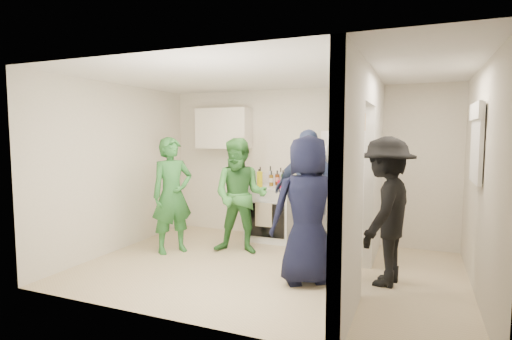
{
  "coord_description": "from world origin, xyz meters",
  "views": [
    {
      "loc": [
        1.79,
        -4.75,
        1.76
      ],
      "look_at": [
        -0.32,
        0.4,
        1.25
      ],
      "focal_mm": 28.0,
      "sensor_mm": 36.0,
      "label": 1
    }
  ],
  "objects": [
    {
      "name": "fridge",
      "position": [
        0.83,
        1.34,
        0.9
      ],
      "size": [
        0.74,
        0.72,
        1.8
      ],
      "primitive_type": "cube",
      "color": "white",
      "rests_on": "floor"
    },
    {
      "name": "partition_header",
      "position": [
        1.2,
        0.0,
        2.3
      ],
      "size": [
        0.12,
        1.0,
        0.4
      ],
      "primitive_type": "cube",
      "color": "silver",
      "rests_on": "partition_pier_back"
    },
    {
      "name": "person_green_left",
      "position": [
        -1.57,
        0.17,
        0.85
      ],
      "size": [
        0.69,
        0.74,
        1.71
      ],
      "primitive_type": "imported",
      "rotation": [
        0.0,
        0.0,
        0.97
      ],
      "color": "#307835",
      "rests_on": "floor"
    },
    {
      "name": "person_denim",
      "position": [
        0.32,
        0.77,
        0.91
      ],
      "size": [
        1.14,
        0.66,
        1.82
      ],
      "primitive_type": "imported",
      "rotation": [
        0.0,
        0.0,
        -0.21
      ],
      "color": "#374279",
      "rests_on": "floor"
    },
    {
      "name": "nook_valance",
      "position": [
        2.34,
        0.2,
        2.0
      ],
      "size": [
        0.04,
        0.82,
        0.18
      ],
      "primitive_type": "cube",
      "color": "white",
      "rests_on": "wall_right"
    },
    {
      "name": "bottle_f",
      "position": [
        -0.26,
        1.4,
        1.03
      ],
      "size": [
        0.06,
        0.06,
        0.26
      ],
      "primitive_type": "cylinder",
      "color": "#133515",
      "rests_on": "stove"
    },
    {
      "name": "bottle_j",
      "position": [
        -0.17,
        1.27,
        1.06
      ],
      "size": [
        0.06,
        0.06,
        0.31
      ],
      "primitive_type": "cylinder",
      "color": "#2E6422",
      "rests_on": "stove"
    },
    {
      "name": "bottle_a",
      "position": [
        -0.72,
        1.51,
        1.03
      ],
      "size": [
        0.06,
        0.06,
        0.25
      ],
      "primitive_type": "cylinder",
      "color": "brown",
      "rests_on": "stove"
    },
    {
      "name": "bottle_h",
      "position": [
        -0.75,
        1.27,
        1.05
      ],
      "size": [
        0.06,
        0.06,
        0.29
      ],
      "primitive_type": "cylinder",
      "color": "silver",
      "rests_on": "stove"
    },
    {
      "name": "floor",
      "position": [
        0.0,
        0.0,
        0.0
      ],
      "size": [
        4.8,
        4.8,
        0.0
      ],
      "primitive_type": "plane",
      "color": "#CCBA90",
      "rests_on": "ground"
    },
    {
      "name": "bottle_d",
      "position": [
        -0.43,
        1.31,
        1.03
      ],
      "size": [
        0.06,
        0.06,
        0.25
      ],
      "primitive_type": "cylinder",
      "color": "brown",
      "rests_on": "stove"
    },
    {
      "name": "yellow_cup_stack_top",
      "position": [
        1.05,
        1.24,
        1.92
      ],
      "size": [
        0.09,
        0.09,
        0.25
      ],
      "primitive_type": "cylinder",
      "color": "orange",
      "rests_on": "fridge"
    },
    {
      "name": "wicker_basket",
      "position": [
        0.73,
        1.39,
        1.87
      ],
      "size": [
        0.35,
        0.25,
        0.15
      ],
      "primitive_type": "cube",
      "color": "brown",
      "rests_on": "fridge"
    },
    {
      "name": "bottle_e",
      "position": [
        -0.35,
        1.54,
        1.05
      ],
      "size": [
        0.06,
        0.06,
        0.29
      ],
      "primitive_type": "cylinder",
      "color": "silver",
      "rests_on": "stove"
    },
    {
      "name": "ceiling",
      "position": [
        0.0,
        0.0,
        2.5
      ],
      "size": [
        4.8,
        4.8,
        0.0
      ],
      "primitive_type": "plane",
      "rotation": [
        3.14,
        0.0,
        0.0
      ],
      "color": "white",
      "rests_on": "wall_back"
    },
    {
      "name": "bottle_g",
      "position": [
        -0.17,
        1.5,
        1.06
      ],
      "size": [
        0.06,
        0.06,
        0.32
      ],
      "primitive_type": "cylinder",
      "color": "olive",
      "rests_on": "stove"
    },
    {
      "name": "stove",
      "position": [
        -0.45,
        1.37,
        0.45
      ],
      "size": [
        0.76,
        0.63,
        0.9
      ],
      "primitive_type": "cube",
      "color": "white",
      "rests_on": "floor"
    },
    {
      "name": "bottle_b",
      "position": [
        -0.63,
        1.28,
        1.03
      ],
      "size": [
        0.06,
        0.06,
        0.25
      ],
      "primitive_type": "cylinder",
      "color": "#1A4F27",
      "rests_on": "stove"
    },
    {
      "name": "wall_right",
      "position": [
        2.4,
        0.0,
        1.25
      ],
      "size": [
        0.0,
        3.4,
        3.4
      ],
      "primitive_type": "plane",
      "rotation": [
        1.57,
        0.0,
        -1.57
      ],
      "color": "silver",
      "rests_on": "floor"
    },
    {
      "name": "person_green_center",
      "position": [
        -0.62,
        0.52,
        0.85
      ],
      "size": [
        0.93,
        0.78,
        1.69
      ],
      "primitive_type": "imported",
      "rotation": [
        0.0,
        0.0,
        0.18
      ],
      "color": "#3B8138",
      "rests_on": "floor"
    },
    {
      "name": "wall_back",
      "position": [
        0.0,
        1.7,
        1.25
      ],
      "size": [
        4.8,
        0.0,
        4.8
      ],
      "primitive_type": "plane",
      "rotation": [
        1.57,
        0.0,
        0.0
      ],
      "color": "silver",
      "rests_on": "floor"
    },
    {
      "name": "red_cup",
      "position": [
        -0.23,
        1.17,
        0.96
      ],
      "size": [
        0.09,
        0.09,
        0.12
      ],
      "primitive_type": "cylinder",
      "color": "#B20B2F",
      "rests_on": "stove"
    },
    {
      "name": "wall_front",
      "position": [
        0.0,
        -1.7,
        1.25
      ],
      "size": [
        4.8,
        0.0,
        4.8
      ],
      "primitive_type": "plane",
      "rotation": [
        -1.57,
        0.0,
        0.0
      ],
      "color": "silver",
      "rests_on": "floor"
    },
    {
      "name": "nook_window_frame",
      "position": [
        2.36,
        0.2,
        1.65
      ],
      "size": [
        0.04,
        0.76,
        0.86
      ],
      "primitive_type": "cube",
      "color": "white",
      "rests_on": "wall_right"
    },
    {
      "name": "wall_left",
      "position": [
        -2.4,
        0.0,
        1.25
      ],
      "size": [
        0.0,
        3.4,
        3.4
      ],
      "primitive_type": "plane",
      "rotation": [
        1.57,
        0.0,
        1.57
      ],
      "color": "silver",
      "rests_on": "floor"
    },
    {
      "name": "yellow_cup_stack_stove",
      "position": [
        -0.57,
        1.15,
        1.03
      ],
      "size": [
        0.09,
        0.09,
        0.25
      ],
      "primitive_type": "cylinder",
      "color": "yellow",
      "rests_on": "stove"
    },
    {
      "name": "person_nook",
      "position": [
        1.45,
        0.05,
        0.86
      ],
      "size": [
        0.86,
        1.22,
        1.73
      ],
      "primitive_type": "imported",
      "rotation": [
        0.0,
        0.0,
        -1.78
      ],
      "color": "black",
      "rests_on": "floor"
    },
    {
      "name": "wall_clock",
      "position": [
        0.05,
        1.68,
        1.7
      ],
      "size": [
        0.22,
        0.02,
        0.22
      ],
      "primitive_type": "cylinder",
      "rotation": [
        1.57,
        0.0,
        0.0
      ],
      "color": "white",
      "rests_on": "wall_back"
    },
    {
      "name": "bottle_k",
      "position": [
        -0.66,
        1.41,
        1.06
      ],
      "size": [
        0.06,
        0.06,
        0.3
      ],
      "primitive_type": "cylinder",
      "color": "brown",
      "rests_on": "stove"
    },
    {
      "name": "person_navy",
      "position": [
        0.6,
        -0.28,
        0.87
      ],
      "size": [
        1.02,
        0.93,
        1.74
      ],
      "primitive_type": "imported",
      "rotation": [
        0.0,
        0.0,
        -2.57
      ],
      "color": "black",
      "rests_on": "floor"
    },
    {
      "name": "bottle_i",
      "position": [
        -0.38,
        1.46,
        1.03
      ],
      "size": [
        0.07,
        0.07,
        0.25
      ],
      "primitive_type": "cylinder",
      "color": "#5E2C10",
      "rests_on": "stove"
    },
    {
      "name": "blue_bowl",
      "position": [
        0.73,
        1.39,
        2.0
      ],
      "size": [
        0.24,
        0.24,
        0.11
      ],
      "primitive_type": "cylinder",
      "color": "navy",
      "rests_on": "wicker_basket"
    },
    {
      "name": "partition_pier_front",
      "position": [
        1.2,
        -1.1,
        1.25
      ],
      "size": [
        0.12,
        1.2,
        2.5
      ],
      "primitive_type": "cube",
      "color": "silver",
      "rests_on": "floor"
    },
    {
      "name": "partition_pier_back",
      "position": [
        1.2,
        1.1,
        1.25
      ],
      "size": [
        0.12,
        1.2,
        2.5
      ],
      "primitive_type": "cube",
      "color": "silver",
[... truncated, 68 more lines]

